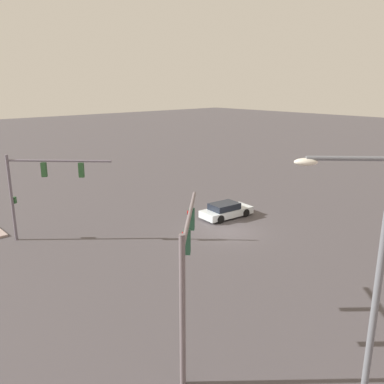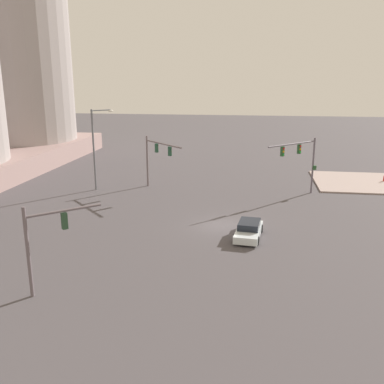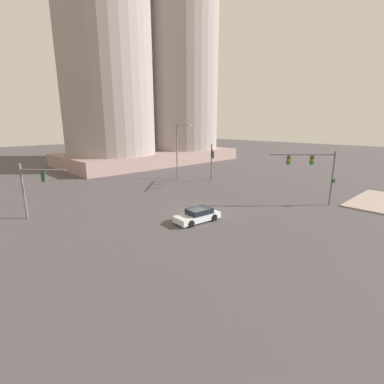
# 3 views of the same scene
# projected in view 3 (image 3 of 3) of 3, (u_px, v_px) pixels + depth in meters

# --- Properties ---
(ground_plane) EXTENTS (222.24, 222.24, 0.00)m
(ground_plane) POSITION_uv_depth(u_px,v_px,m) (198.00, 211.00, 28.21)
(ground_plane) COLOR #494447
(traffic_signal_near_corner) EXTENTS (3.07, 3.32, 5.24)m
(traffic_signal_near_corner) POSITION_uv_depth(u_px,v_px,m) (32.00, 183.00, 25.11)
(traffic_signal_near_corner) COLOR #65595E
(traffic_signal_near_corner) RESTS_ON ground
(traffic_signal_opposite_side) EXTENTS (5.02, 4.90, 5.71)m
(traffic_signal_opposite_side) POSITION_uv_depth(u_px,v_px,m) (212.00, 157.00, 40.30)
(traffic_signal_opposite_side) COLOR #675C60
(traffic_signal_opposite_side) RESTS_ON ground
(traffic_signal_cross_street) EXTENTS (5.02, 5.28, 5.92)m
(traffic_signal_cross_street) POSITION_uv_depth(u_px,v_px,m) (315.00, 167.00, 29.25)
(traffic_signal_cross_street) COLOR slate
(traffic_signal_cross_street) RESTS_ON ground
(streetlamp_curved_arm) EXTENTS (1.97, 1.96, 8.72)m
(streetlamp_curved_arm) POSITION_uv_depth(u_px,v_px,m) (179.00, 148.00, 43.88)
(streetlamp_curved_arm) COLOR slate
(streetlamp_curved_arm) RESTS_ON ground
(highrise_twin_tower) EXTENTS (39.35, 19.92, 57.25)m
(highrise_twin_tower) POSITION_uv_depth(u_px,v_px,m) (146.00, 29.00, 57.77)
(highrise_twin_tower) COLOR gray
(highrise_twin_tower) RESTS_ON ground
(sedan_car_approaching) EXTENTS (4.46, 2.22, 1.21)m
(sedan_car_approaching) POSITION_uv_depth(u_px,v_px,m) (198.00, 215.00, 25.01)
(sedan_car_approaching) COLOR silver
(sedan_car_approaching) RESTS_ON ground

